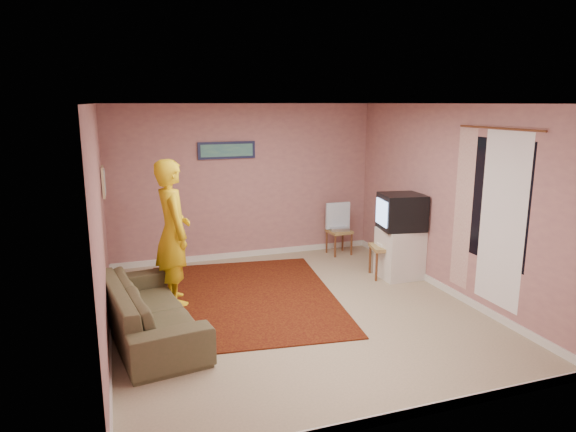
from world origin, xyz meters
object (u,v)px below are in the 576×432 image
object	(u,v)px
sofa	(149,309)
person	(173,232)
crt_tv	(401,212)
chair_b	(385,240)
tv_cabinet	(400,253)
chair_a	(339,226)

from	to	relation	value
sofa	person	size ratio (longest dim) A/B	1.12
crt_tv	chair_b	xyz separation A→B (m)	(-0.20, 0.09, -0.44)
tv_cabinet	chair_a	world-z (taller)	chair_a
chair_a	sofa	size ratio (longest dim) A/B	0.21
chair_a	person	world-z (taller)	person
sofa	person	distance (m)	1.19
crt_tv	chair_a	size ratio (longest dim) A/B	1.54
chair_b	sofa	bearing A→B (deg)	-62.46
tv_cabinet	person	distance (m)	3.40
sofa	person	world-z (taller)	person
chair_b	person	xyz separation A→B (m)	(-3.15, -0.01, 0.38)
tv_cabinet	chair_a	distance (m)	1.47
chair_b	person	size ratio (longest dim) A/B	0.27
crt_tv	chair_b	bearing A→B (deg)	164.66
crt_tv	chair_a	distance (m)	1.54
chair_a	sofa	world-z (taller)	chair_a
crt_tv	sofa	bearing A→B (deg)	-158.39
chair_a	chair_b	bearing A→B (deg)	-88.44
tv_cabinet	crt_tv	bearing A→B (deg)	170.90
tv_cabinet	sofa	xyz separation A→B (m)	(-3.75, -0.83, -0.06)
crt_tv	tv_cabinet	bearing A→B (deg)	0.00
crt_tv	person	size ratio (longest dim) A/B	0.37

